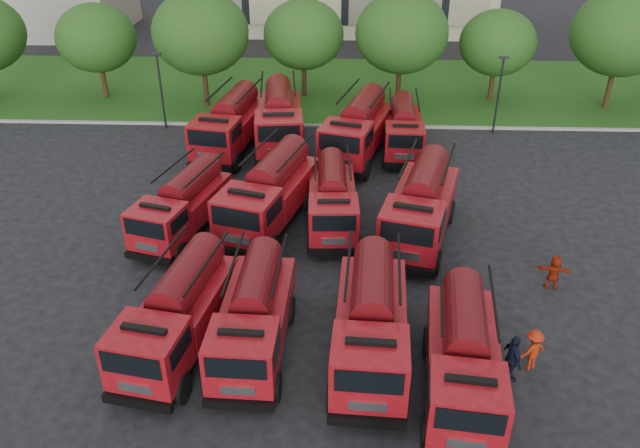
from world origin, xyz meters
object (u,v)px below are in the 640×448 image
(firefighter_3, at_px, (529,367))
(fire_truck_4, at_px, (182,205))
(fire_truck_5, at_px, (270,193))
(firefighter_0, at_px, (489,437))
(firefighter_2, at_px, (508,379))
(fire_truck_10, at_px, (358,129))
(firefighter_5, at_px, (550,287))
(fire_truck_0, at_px, (178,313))
(fire_truck_6, at_px, (332,199))
(fire_truck_2, at_px, (371,322))
(fire_truck_8, at_px, (230,125))
(fire_truck_3, at_px, (463,356))
(fire_truck_1, at_px, (254,316))
(firefighter_4, at_px, (268,336))
(fire_truck_11, at_px, (403,129))
(fire_truck_7, at_px, (421,206))
(fire_truck_9, at_px, (279,119))

(firefighter_3, bearing_deg, fire_truck_4, -57.85)
(fire_truck_5, bearing_deg, firefighter_0, -40.61)
(firefighter_3, bearing_deg, firefighter_2, 8.44)
(fire_truck_5, xyz_separation_m, fire_truck_10, (4.41, 8.28, 0.04))
(firefighter_2, distance_m, firefighter_5, 6.29)
(fire_truck_0, height_order, fire_truck_6, fire_truck_0)
(fire_truck_2, distance_m, fire_truck_4, 12.20)
(fire_truck_5, bearing_deg, firefighter_5, -4.55)
(fire_truck_8, height_order, firefighter_0, fire_truck_8)
(fire_truck_6, bearing_deg, fire_truck_8, 123.35)
(fire_truck_5, relative_size, fire_truck_8, 1.02)
(fire_truck_4, distance_m, firefighter_5, 17.15)
(fire_truck_4, bearing_deg, fire_truck_3, -24.38)
(fire_truck_2, distance_m, fire_truck_3, 3.39)
(fire_truck_1, relative_size, fire_truck_5, 0.84)
(fire_truck_0, xyz_separation_m, firefighter_4, (3.16, 0.70, -1.60))
(fire_truck_0, height_order, fire_truck_10, fire_truck_10)
(fire_truck_6, bearing_deg, fire_truck_2, -83.09)
(firefighter_0, bearing_deg, fire_truck_5, 99.07)
(fire_truck_8, xyz_separation_m, fire_truck_11, (10.60, 0.27, -0.24))
(fire_truck_7, relative_size, firefighter_4, 4.52)
(fire_truck_6, relative_size, firefighter_4, 3.75)
(fire_truck_7, height_order, firefighter_4, fire_truck_7)
(fire_truck_2, xyz_separation_m, firefighter_3, (5.75, -0.31, -1.66))
(firefighter_2, height_order, firefighter_3, firefighter_2)
(fire_truck_4, bearing_deg, fire_truck_7, 15.95)
(fire_truck_8, height_order, firefighter_4, fire_truck_8)
(fire_truck_8, distance_m, firefighter_5, 21.11)
(fire_truck_11, bearing_deg, fire_truck_7, -87.42)
(fire_truck_7, bearing_deg, fire_truck_2, -91.69)
(fire_truck_9, distance_m, firefighter_2, 22.49)
(fire_truck_0, height_order, firefighter_0, fire_truck_0)
(firefighter_0, relative_size, firefighter_2, 0.83)
(fire_truck_7, height_order, fire_truck_10, fire_truck_10)
(fire_truck_7, relative_size, firefighter_5, 5.02)
(fire_truck_4, bearing_deg, fire_truck_5, 29.32)
(firefighter_2, distance_m, firefighter_3, 1.05)
(fire_truck_0, distance_m, fire_truck_2, 7.03)
(firefighter_0, bearing_deg, fire_truck_9, 87.56)
(fire_truck_2, height_order, fire_truck_5, fire_truck_5)
(firefighter_4, bearing_deg, fire_truck_6, -42.21)
(fire_truck_6, distance_m, firefighter_4, 8.82)
(fire_truck_10, bearing_deg, fire_truck_0, -95.13)
(firefighter_2, bearing_deg, firefighter_5, -42.27)
(fire_truck_4, height_order, firefighter_0, fire_truck_4)
(fire_truck_5, relative_size, fire_truck_10, 0.98)
(fire_truck_0, xyz_separation_m, fire_truck_8, (-1.00, 18.01, 0.15))
(fire_truck_1, xyz_separation_m, firefighter_3, (9.99, -0.66, -1.55))
(fire_truck_6, relative_size, firefighter_5, 4.16)
(fire_truck_2, bearing_deg, fire_truck_8, 116.85)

